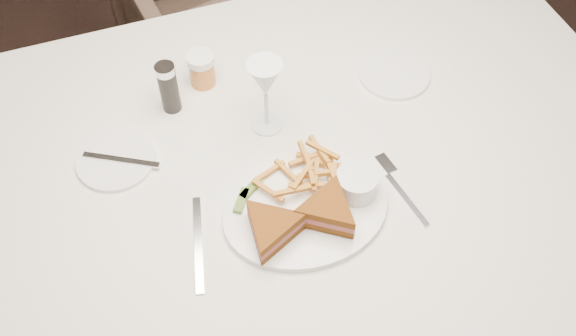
# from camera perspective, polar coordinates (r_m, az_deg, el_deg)

# --- Properties ---
(table) EXTENTS (1.68, 1.21, 0.75)m
(table) POSITION_cam_1_polar(r_m,az_deg,el_deg) (1.61, -0.43, -7.70)
(table) COLOR silver
(table) RESTS_ON ground
(chair_far) EXTENTS (0.85, 0.82, 0.74)m
(chair_far) POSITION_cam_1_polar(r_m,az_deg,el_deg) (2.22, -4.29, 13.39)
(chair_far) COLOR #4B372E
(chair_far) RESTS_ON ground
(table_setting) EXTENTS (0.79, 0.60, 0.18)m
(table_setting) POSITION_cam_1_polar(r_m,az_deg,el_deg) (1.24, -0.17, 0.03)
(table_setting) COLOR white
(table_setting) RESTS_ON table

